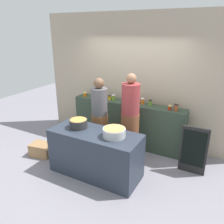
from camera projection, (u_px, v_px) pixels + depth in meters
The scene contains 20 objects.
ground at pixel (104, 165), 4.63m from camera, with size 12.00×12.00×0.00m, color gray.
storefront_wall at pixel (134, 80), 5.31m from camera, with size 4.80×0.12×3.00m, color tan.
display_shelf at pixel (127, 123), 5.36m from camera, with size 2.70×0.36×1.04m, color #304233.
prep_table at pixel (96, 153), 4.23m from camera, with size 1.70×0.70×0.87m, color #29313E.
preserve_jar_0 at pixel (85, 94), 5.64m from camera, with size 0.09×0.09×0.10m.
preserve_jar_1 at pixel (100, 95), 5.56m from camera, with size 0.08×0.08×0.13m.
preserve_jar_2 at pixel (105, 97), 5.44m from camera, with size 0.07×0.07×0.10m.
preserve_jar_3 at pixel (110, 98), 5.38m from camera, with size 0.08×0.08×0.10m.
preserve_jar_4 at pixel (114, 98), 5.33m from camera, with size 0.09×0.09×0.13m.
preserve_jar_5 at pixel (137, 101), 5.08m from camera, with size 0.08×0.08×0.12m.
preserve_jar_6 at pixel (142, 101), 5.06m from camera, with size 0.09×0.09×0.13m.
preserve_jar_7 at pixel (150, 103), 4.98m from camera, with size 0.08×0.08×0.12m.
preserve_jar_8 at pixel (170, 108), 4.69m from camera, with size 0.07×0.07×0.10m.
preserve_jar_9 at pixel (176, 108), 4.64m from camera, with size 0.09×0.09×0.14m.
cooking_pot_left at pixel (78, 124), 4.26m from camera, with size 0.34×0.34×0.17m.
cooking_pot_center at pixel (114, 132), 3.89m from camera, with size 0.40×0.40×0.16m.
cook_with_tongs at pixel (100, 121), 4.82m from camera, with size 0.35×0.35×1.71m.
cook_in_cap at pixel (130, 122), 4.64m from camera, with size 0.38×0.38×1.83m.
bread_crate at pixel (42, 149), 4.96m from camera, with size 0.45×0.33×0.27m, color #9D754C.
chalkboard_sign at pixel (193, 150), 4.25m from camera, with size 0.50×0.05×0.95m.
Camera 1 is at (2.03, -3.41, 2.63)m, focal length 36.23 mm.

